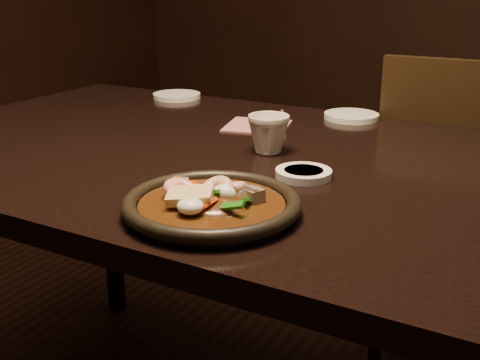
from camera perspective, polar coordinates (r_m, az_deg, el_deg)
The scene contains 10 objects.
table at distance 1.20m, azimuth 1.18°, elevation -1.06°, with size 1.60×0.90×0.75m.
chair at distance 1.69m, azimuth 20.22°, elevation -2.79°, with size 0.44×0.44×0.90m.
plate at distance 0.88m, azimuth -2.68°, elevation -2.42°, with size 0.27×0.27×0.03m.
stirfry at distance 0.89m, azimuth -2.86°, elevation -1.88°, with size 0.16×0.17×0.05m.
soy_dish at distance 1.05m, azimuth 6.05°, elevation 0.61°, with size 0.10×0.10×0.01m, color white.
saucer_left at distance 1.72m, azimuth -6.01°, elevation 7.95°, with size 0.13×0.13×0.01m, color white.
saucer_right at distance 1.49m, azimuth 10.52°, elevation 5.98°, with size 0.13×0.13×0.01m, color white.
tea_cup at distance 1.18m, azimuth 2.73°, elevation 4.50°, with size 0.08×0.08×0.08m, color silver.
chopsticks at distance 1.42m, azimuth 4.10°, elevation 5.45°, with size 0.12×0.22×0.01m.
napkin at distance 1.39m, azimuth 1.65°, elevation 5.16°, with size 0.14×0.14×0.00m, color #B26E6D.
Camera 1 is at (0.53, -0.99, 1.09)m, focal length 45.00 mm.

